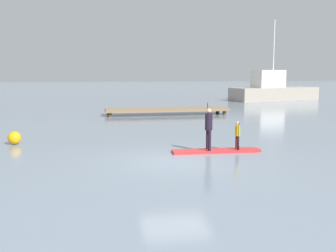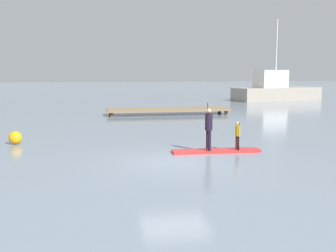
{
  "view_description": "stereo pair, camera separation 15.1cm",
  "coord_description": "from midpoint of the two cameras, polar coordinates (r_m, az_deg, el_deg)",
  "views": [
    {
      "loc": [
        -2.99,
        -14.38,
        3.27
      ],
      "look_at": [
        0.06,
        1.79,
        1.08
      ],
      "focal_mm": 43.89,
      "sensor_mm": 36.0,
      "label": 1
    },
    {
      "loc": [
        -2.84,
        -14.41,
        3.27
      ],
      "look_at": [
        0.06,
        1.79,
        1.08
      ],
      "focal_mm": 43.89,
      "sensor_mm": 36.0,
      "label": 2
    }
  ],
  "objects": [
    {
      "name": "paddler_child_solo",
      "position": [
        17.04,
        9.9,
        -1.07
      ],
      "size": [
        0.21,
        0.4,
        1.14
      ],
      "color": "#4C1419",
      "rests_on": "paddleboard_near"
    },
    {
      "name": "mooring_buoy_near",
      "position": [
        19.83,
        -20.24,
        -1.52
      ],
      "size": [
        0.59,
        0.59,
        0.59
      ],
      "primitive_type": "sphere",
      "color": "orange",
      "rests_on": "ground"
    },
    {
      "name": "paddler_adult",
      "position": [
        16.68,
        5.93,
        -0.02
      ],
      "size": [
        0.31,
        0.53,
        1.92
      ],
      "color": "black",
      "rests_on": "paddleboard_near"
    },
    {
      "name": "fishing_boat_white_large",
      "position": [
        48.74,
        14.81,
        4.8
      ],
      "size": [
        11.15,
        5.86,
        9.07
      ],
      "color": "#9E9384",
      "rests_on": "ground"
    },
    {
      "name": "ground_plane",
      "position": [
        15.04,
        1.26,
        -4.98
      ],
      "size": [
        240.0,
        240.0,
        0.0
      ],
      "primitive_type": "plane",
      "color": "gray"
    },
    {
      "name": "paddleboard_near",
      "position": [
        16.92,
        6.99,
        -3.45
      ],
      "size": [
        3.66,
        0.84,
        0.1
      ],
      "color": "red",
      "rests_on": "ground"
    },
    {
      "name": "floating_dock",
      "position": [
        31.36,
        0.17,
        2.3
      ],
      "size": [
        9.29,
        2.29,
        0.48
      ],
      "color": "#846B4C",
      "rests_on": "ground"
    }
  ]
}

